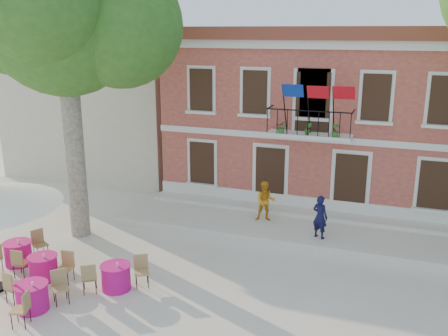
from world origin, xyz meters
TOP-DOWN VIEW (x-y plane):
  - ground at (0.00, 0.00)m, footprint 90.00×90.00m
  - main_building at (2.00, 9.99)m, footprint 13.50×9.59m
  - neighbor_west at (-9.50, 11.00)m, footprint 9.40×9.40m
  - terrace at (2.00, 4.40)m, footprint 14.00×3.40m
  - plane_tree_west at (-5.63, 1.41)m, footprint 5.34×5.34m
  - pedestrian_navy at (2.89, 3.45)m, footprint 0.67×0.56m
  - pedestrian_orange at (0.66, 4.38)m, footprint 0.88×0.77m
  - cafe_table_0 at (-3.69, -3.45)m, footprint 1.78×1.83m
  - cafe_table_1 at (-2.17, -1.69)m, footprint 1.84×1.40m
  - cafe_table_2 at (-6.02, -1.38)m, footprint 1.23×1.90m
  - cafe_table_3 at (-4.57, -1.94)m, footprint 1.95×0.90m

SIDE VIEW (x-z plane):
  - ground at x=0.00m, z-range 0.00..0.00m
  - terrace at x=2.00m, z-range 0.00..0.30m
  - cafe_table_1 at x=-2.17m, z-range -0.05..0.90m
  - cafe_table_2 at x=-6.02m, z-range -0.05..0.90m
  - cafe_table_3 at x=-4.57m, z-range -0.05..0.90m
  - cafe_table_0 at x=-3.69m, z-range -0.05..0.90m
  - pedestrian_navy at x=2.89m, z-range 0.30..1.86m
  - pedestrian_orange at x=0.66m, z-range 0.30..1.86m
  - neighbor_west at x=-9.50m, z-range 0.02..6.42m
  - main_building at x=2.00m, z-range 0.03..7.53m
  - plane_tree_west at x=-5.63m, z-range 2.48..12.96m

